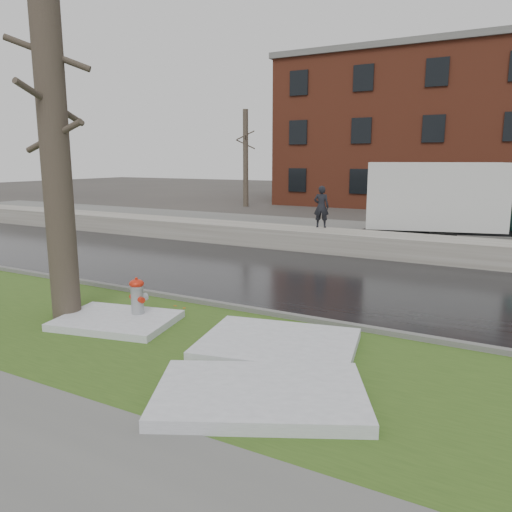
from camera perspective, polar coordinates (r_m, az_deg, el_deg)
The scene contains 16 objects.
ground at distance 10.04m, azimuth -4.97°, elevation -7.82°, with size 120.00×120.00×0.00m, color #47423D.
verge at distance 9.09m, azimuth -9.43°, elevation -9.86°, with size 60.00×4.50×0.04m, color #334F1A.
road at distance 13.85m, azimuth 5.46°, elevation -2.47°, with size 60.00×7.00×0.03m, color black.
parking_lot at distance 21.78m, azimuth 14.46°, elevation 2.18°, with size 60.00×9.00×0.03m, color slate.
curb at distance 10.82m, azimuth -2.01°, elevation -5.99°, with size 60.00×0.15×0.14m, color slate.
snowbank at distance 17.64m, azimuth 10.96°, elevation 1.50°, with size 60.00×1.60×0.75m, color #ACA79D.
brick_building at distance 38.05m, azimuth 24.54°, elevation 12.73°, with size 26.00×12.00×10.00m, color brown.
bg_tree_left at distance 34.53m, azimuth -1.20°, elevation 11.20°, with size 1.40×1.62×6.50m.
bg_tree_center at distance 35.71m, azimuth 10.65°, elevation 11.01°, with size 1.40×1.62×6.50m.
fire_hydrant at distance 10.29m, azimuth -13.40°, elevation -4.64°, with size 0.44×0.41×0.88m.
tree at distance 10.60m, azimuth -22.07°, elevation 12.15°, with size 1.47×1.74×7.05m.
box_truck at distance 20.12m, azimuth 22.47°, elevation 5.68°, with size 9.41×4.06×3.12m.
worker at distance 18.53m, azimuth 7.47°, elevation 5.62°, with size 0.56×0.37×1.53m, color black.
snow_patch_near at distance 8.68m, azimuth 2.54°, elevation -10.03°, with size 2.60×2.00×0.16m, color silver.
snow_patch_far at distance 10.28m, azimuth -15.64°, elevation -7.10°, with size 2.20×1.60×0.14m, color silver.
snow_patch_side at distance 6.95m, azimuth 0.50°, elevation -15.55°, with size 2.80×1.80×0.18m, color silver.
Camera 1 is at (5.34, -7.86, 3.24)m, focal length 35.00 mm.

